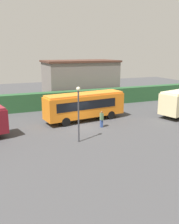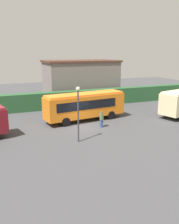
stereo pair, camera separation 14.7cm
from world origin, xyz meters
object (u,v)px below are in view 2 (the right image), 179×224
object	(u,v)px
person_center	(102,119)
traffic_cone	(176,101)
lamppost	(78,108)
bus_orange	(85,105)

from	to	relation	value
person_center	traffic_cone	size ratio (longest dim) A/B	2.95
person_center	lamppost	world-z (taller)	lamppost
person_center	traffic_cone	xyz separation A→B (m)	(16.26, 7.01, -0.63)
bus_orange	traffic_cone	size ratio (longest dim) A/B	16.53
lamppost	bus_orange	bearing A→B (deg)	63.95
person_center	lamppost	bearing A→B (deg)	-138.84
bus_orange	lamppost	bearing A→B (deg)	-123.58
bus_orange	lamppost	distance (m)	7.29
bus_orange	lamppost	world-z (taller)	lamppost
person_center	traffic_cone	world-z (taller)	person_center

